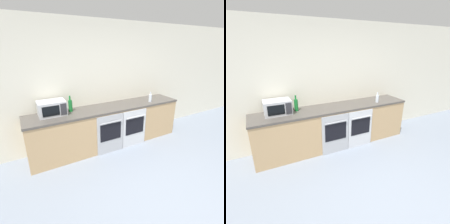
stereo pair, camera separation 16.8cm
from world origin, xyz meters
The scene contains 8 objects.
ground_plane centered at (0.00, 0.00, 0.00)m, with size 16.00×16.00×0.00m, color gray.
wall_back centered at (0.00, 2.36, 1.30)m, with size 10.00×0.06×2.60m.
counter_back centered at (0.00, 2.02, 0.44)m, with size 3.37×0.65×0.88m.
oven_left centered at (-0.14, 1.69, 0.42)m, with size 0.58×0.06×0.83m.
oven_right centered at (0.45, 1.69, 0.42)m, with size 0.58×0.06×0.83m.
microwave centered at (-1.13, 2.10, 1.02)m, with size 0.49×0.35×0.27m.
bottle_clear centered at (1.01, 1.89, 0.98)m, with size 0.07×0.07×0.23m.
bottle_green centered at (-0.78, 2.13, 1.01)m, with size 0.08×0.08×0.31m.
Camera 1 is at (-1.62, -1.08, 2.06)m, focal length 28.00 mm.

